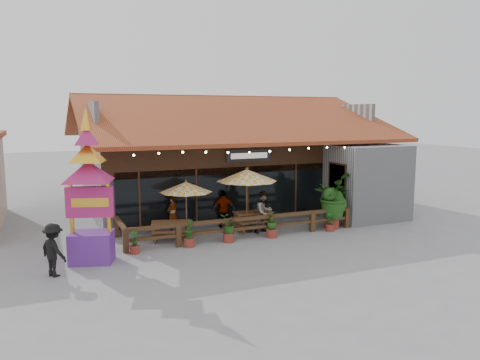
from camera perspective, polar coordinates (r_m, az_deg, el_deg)
name	(u,v)px	position (r m, az deg, el deg)	size (l,w,h in m)	color
ground	(276,232)	(20.44, 4.42, -6.35)	(100.00, 100.00, 0.00)	gray
restaurant_building	(226,166)	(26.08, -1.75, 1.75)	(15.50, 14.73, 6.09)	#AEAFB4
patio_railing	(230,224)	(19.14, -1.20, -5.44)	(10.00, 2.60, 0.92)	#49321A
umbrella_left	(186,187)	(19.54, -6.60, -0.88)	(2.81, 2.81, 2.36)	brown
umbrella_right	(247,176)	(20.08, 0.83, 0.54)	(3.34, 3.34, 2.81)	brown
picnic_table_left	(171,227)	(19.34, -8.43, -5.73)	(1.83, 1.68, 0.74)	brown
picnic_table_right	(253,218)	(20.70, 1.60, -4.60)	(1.75, 1.53, 0.80)	brown
thai_sign_tower	(88,175)	(16.57, -17.99, 0.54)	(2.66, 2.66, 5.73)	#5F268E
tropical_plant	(332,197)	(21.21, 11.21, -2.05)	(2.30, 2.36, 2.47)	maroon
diner_a	(173,215)	(20.05, -8.20, -4.23)	(0.61, 0.40, 1.67)	#392212
diner_b	(264,212)	(20.14, 2.92, -3.92)	(0.88, 0.68, 1.80)	#392212
diner_c	(224,209)	(21.03, -1.99, -3.54)	(0.99, 0.41, 1.69)	#392212
pedestrian	(54,250)	(15.96, -21.78, -7.93)	(1.10, 0.63, 1.70)	black
planter_a	(135,244)	(17.70, -12.73, -7.57)	(0.38, 0.36, 0.89)	maroon
planter_b	(189,235)	(18.19, -6.25, -6.65)	(0.43, 0.46, 1.05)	maroon
planter_c	(228,227)	(18.71, -1.43, -5.74)	(0.73, 0.65, 1.10)	maroon
planter_d	(272,225)	(19.44, 3.87, -5.51)	(0.57, 0.57, 1.09)	maroon
planter_e	(330,223)	(20.80, 10.92, -5.15)	(0.37, 0.38, 0.90)	maroon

